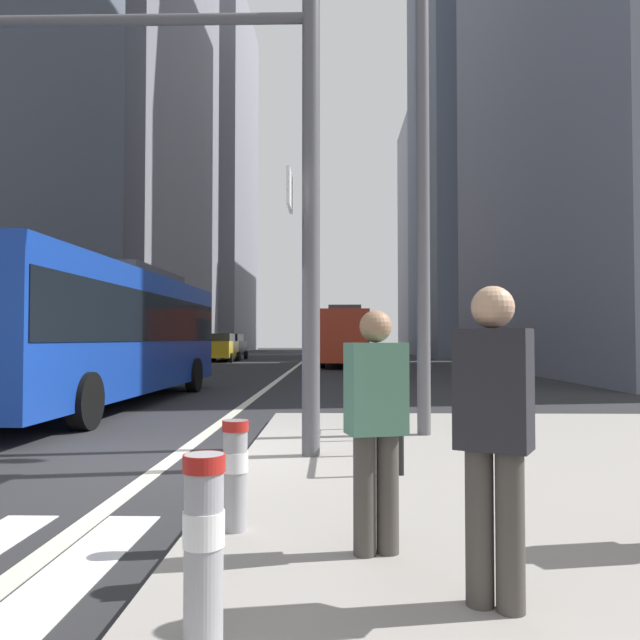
% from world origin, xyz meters
% --- Properties ---
extents(ground_plane, '(160.00, 160.00, 0.00)m').
position_xyz_m(ground_plane, '(0.00, 20.00, 0.00)').
color(ground_plane, '#28282B').
extents(lane_centre_line, '(0.20, 80.00, 0.01)m').
position_xyz_m(lane_centre_line, '(0.00, 30.00, 0.01)').
color(lane_centre_line, beige).
rests_on(lane_centre_line, ground).
extents(office_tower_left_mid, '(11.89, 25.37, 39.72)m').
position_xyz_m(office_tower_left_mid, '(-16.00, 44.18, 19.86)').
color(office_tower_left_mid, gray).
rests_on(office_tower_left_mid, ground).
extents(office_tower_left_far, '(13.75, 21.87, 45.84)m').
position_xyz_m(office_tower_left_far, '(-16.00, 72.97, 22.92)').
color(office_tower_left_far, gray).
rests_on(office_tower_left_far, ground).
extents(office_tower_right_mid, '(13.99, 18.27, 51.51)m').
position_xyz_m(office_tower_right_mid, '(17.00, 47.99, 25.75)').
color(office_tower_right_mid, slate).
rests_on(office_tower_right_mid, ground).
extents(office_tower_right_far, '(10.18, 25.41, 31.79)m').
position_xyz_m(office_tower_right_far, '(17.00, 72.77, 15.89)').
color(office_tower_right_far, gray).
rests_on(office_tower_right_far, ground).
extents(city_bus_blue_oncoming, '(2.87, 11.97, 3.40)m').
position_xyz_m(city_bus_blue_oncoming, '(-3.29, 6.57, 1.84)').
color(city_bus_blue_oncoming, '#14389E').
rests_on(city_bus_blue_oncoming, ground).
extents(city_bus_red_receding, '(2.87, 11.70, 3.40)m').
position_xyz_m(city_bus_red_receding, '(2.80, 28.78, 1.84)').
color(city_bus_red_receding, red).
rests_on(city_bus_red_receding, ground).
extents(city_bus_red_distant, '(2.83, 10.61, 3.40)m').
position_xyz_m(city_bus_red_distant, '(3.31, 48.36, 1.83)').
color(city_bus_red_distant, '#198456').
rests_on(city_bus_red_distant, ground).
extents(car_oncoming_mid, '(2.17, 4.63, 1.94)m').
position_xyz_m(car_oncoming_mid, '(-5.64, 38.50, 0.99)').
color(car_oncoming_mid, black).
rests_on(car_oncoming_mid, ground).
extents(car_receding_near, '(2.04, 4.35, 1.94)m').
position_xyz_m(car_receding_near, '(3.89, 59.15, 0.99)').
color(car_receding_near, maroon).
rests_on(car_receding_near, ground).
extents(car_receding_far, '(2.17, 4.38, 1.94)m').
position_xyz_m(car_receding_far, '(2.66, 57.43, 0.99)').
color(car_receding_far, silver).
rests_on(car_receding_far, ground).
extents(car_oncoming_far, '(2.08, 4.47, 1.94)m').
position_xyz_m(car_oncoming_far, '(-5.59, 34.41, 0.99)').
color(car_oncoming_far, gold).
rests_on(car_oncoming_far, ground).
extents(traffic_signal_gantry, '(6.48, 0.65, 6.00)m').
position_xyz_m(traffic_signal_gantry, '(-0.35, -0.31, 4.13)').
color(traffic_signal_gantry, '#515156').
rests_on(traffic_signal_gantry, median_island).
extents(street_lamp_post, '(5.50, 0.32, 8.00)m').
position_xyz_m(street_lamp_post, '(3.44, 1.38, 5.28)').
color(street_lamp_post, '#56565B').
rests_on(street_lamp_post, median_island).
extents(bollard_front, '(0.20, 0.20, 0.89)m').
position_xyz_m(bollard_front, '(1.50, -5.00, 0.64)').
color(bollard_front, '#99999E').
rests_on(bollard_front, median_island).
extents(bollard_left, '(0.20, 0.20, 0.81)m').
position_xyz_m(bollard_left, '(1.37, -3.24, 0.60)').
color(bollard_left, '#99999E').
rests_on(bollard_left, median_island).
extents(pedestrian_railing, '(0.06, 3.40, 0.98)m').
position_xyz_m(pedestrian_railing, '(2.80, 0.31, 0.85)').
color(pedestrian_railing, black).
rests_on(pedestrian_railing, median_island).
extents(pedestrian_waiting, '(0.45, 0.39, 1.70)m').
position_xyz_m(pedestrian_waiting, '(2.94, -4.53, 1.09)').
color(pedestrian_waiting, '#423D38').
rests_on(pedestrian_waiting, median_island).
extents(pedestrian_walking, '(0.43, 0.33, 1.61)m').
position_xyz_m(pedestrian_walking, '(2.38, -3.72, 1.04)').
color(pedestrian_walking, '#423D38').
rests_on(pedestrian_walking, median_island).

